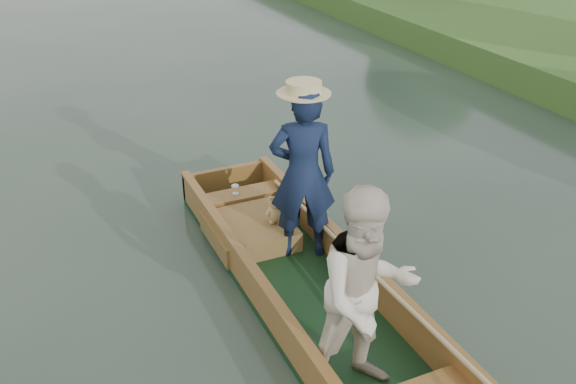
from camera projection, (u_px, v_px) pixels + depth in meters
name	position (u px, v px, depth m)	size (l,w,h in m)	color
ground	(314.00, 307.00, 6.09)	(120.00, 120.00, 0.00)	#283D30
punt	(322.00, 258.00, 5.66)	(1.24, 5.20, 1.93)	black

